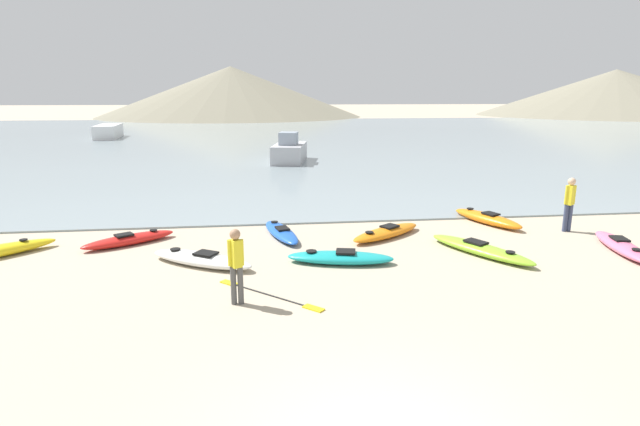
{
  "coord_description": "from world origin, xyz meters",
  "views": [
    {
      "loc": [
        -1.43,
        -4.85,
        4.15
      ],
      "look_at": [
        0.46,
        10.29,
        0.5
      ],
      "focal_mm": 28.0,
      "sensor_mm": 36.0,
      "label": 1
    }
  ],
  "objects_px": {
    "kayak_on_sand_0": "(487,218)",
    "kayak_on_sand_3": "(201,259)",
    "kayak_on_sand_8": "(386,232)",
    "person_near_waterline": "(570,201)",
    "kayak_on_sand_7": "(340,258)",
    "kayak_on_sand_4": "(621,246)",
    "moored_boat_1": "(108,131)",
    "kayak_on_sand_1": "(281,232)",
    "kayak_on_sand_2": "(129,239)",
    "moored_boat_0": "(289,151)",
    "person_near_foreground": "(236,262)",
    "kayak_on_sand_5": "(480,249)",
    "loose_paddle": "(269,295)"
  },
  "relations": [
    {
      "from": "loose_paddle",
      "to": "kayak_on_sand_8",
      "type": "bearing_deg",
      "value": 48.28
    },
    {
      "from": "kayak_on_sand_0",
      "to": "person_near_waterline",
      "type": "bearing_deg",
      "value": -31.75
    },
    {
      "from": "kayak_on_sand_8",
      "to": "person_near_waterline",
      "type": "relative_size",
      "value": 1.59
    },
    {
      "from": "kayak_on_sand_7",
      "to": "person_near_waterline",
      "type": "height_order",
      "value": "person_near_waterline"
    },
    {
      "from": "kayak_on_sand_4",
      "to": "kayak_on_sand_8",
      "type": "relative_size",
      "value": 1.11
    },
    {
      "from": "kayak_on_sand_2",
      "to": "kayak_on_sand_8",
      "type": "relative_size",
      "value": 0.94
    },
    {
      "from": "kayak_on_sand_1",
      "to": "kayak_on_sand_3",
      "type": "relative_size",
      "value": 0.95
    },
    {
      "from": "kayak_on_sand_0",
      "to": "person_near_waterline",
      "type": "height_order",
      "value": "person_near_waterline"
    },
    {
      "from": "kayak_on_sand_1",
      "to": "person_near_waterline",
      "type": "bearing_deg",
      "value": -3.51
    },
    {
      "from": "kayak_on_sand_0",
      "to": "kayak_on_sand_7",
      "type": "bearing_deg",
      "value": -148.56
    },
    {
      "from": "kayak_on_sand_0",
      "to": "kayak_on_sand_8",
      "type": "xyz_separation_m",
      "value": [
        -3.69,
        -1.17,
        -0.02
      ]
    },
    {
      "from": "person_near_waterline",
      "to": "moored_boat_0",
      "type": "bearing_deg",
      "value": 113.84
    },
    {
      "from": "kayak_on_sand_1",
      "to": "moored_boat_1",
      "type": "relative_size",
      "value": 0.48
    },
    {
      "from": "kayak_on_sand_1",
      "to": "moored_boat_0",
      "type": "xyz_separation_m",
      "value": [
        1.32,
        16.4,
        0.57
      ]
    },
    {
      "from": "kayak_on_sand_5",
      "to": "loose_paddle",
      "type": "relative_size",
      "value": 1.44
    },
    {
      "from": "person_near_foreground",
      "to": "moored_boat_1",
      "type": "relative_size",
      "value": 0.28
    },
    {
      "from": "kayak_on_sand_4",
      "to": "moored_boat_0",
      "type": "bearing_deg",
      "value": 112.19
    },
    {
      "from": "kayak_on_sand_1",
      "to": "person_near_foreground",
      "type": "distance_m",
      "value": 5.03
    },
    {
      "from": "kayak_on_sand_8",
      "to": "moored_boat_1",
      "type": "xyz_separation_m",
      "value": [
        -17.84,
        36.22,
        0.53
      ]
    },
    {
      "from": "kayak_on_sand_3",
      "to": "kayak_on_sand_5",
      "type": "distance_m",
      "value": 7.27
    },
    {
      "from": "kayak_on_sand_1",
      "to": "kayak_on_sand_5",
      "type": "distance_m",
      "value": 5.69
    },
    {
      "from": "kayak_on_sand_4",
      "to": "moored_boat_1",
      "type": "distance_m",
      "value": 45.14
    },
    {
      "from": "person_near_waterline",
      "to": "moored_boat_1",
      "type": "bearing_deg",
      "value": 122.96
    },
    {
      "from": "kayak_on_sand_2",
      "to": "moored_boat_0",
      "type": "relative_size",
      "value": 0.56
    },
    {
      "from": "kayak_on_sand_3",
      "to": "moored_boat_0",
      "type": "bearing_deg",
      "value": 79.69
    },
    {
      "from": "kayak_on_sand_3",
      "to": "moored_boat_0",
      "type": "height_order",
      "value": "moored_boat_0"
    },
    {
      "from": "moored_boat_1",
      "to": "person_near_waterline",
      "type": "bearing_deg",
      "value": -57.04
    },
    {
      "from": "moored_boat_0",
      "to": "moored_boat_1",
      "type": "bearing_deg",
      "value": 129.66
    },
    {
      "from": "kayak_on_sand_4",
      "to": "kayak_on_sand_8",
      "type": "bearing_deg",
      "value": 160.35
    },
    {
      "from": "moored_boat_1",
      "to": "kayak_on_sand_1",
      "type": "bearing_deg",
      "value": -67.61
    },
    {
      "from": "person_near_foreground",
      "to": "moored_boat_0",
      "type": "xyz_separation_m",
      "value": [
        2.43,
        21.24,
        -0.2
      ]
    },
    {
      "from": "kayak_on_sand_0",
      "to": "moored_boat_0",
      "type": "xyz_separation_m",
      "value": [
        -5.48,
        15.7,
        0.54
      ]
    },
    {
      "from": "loose_paddle",
      "to": "person_near_foreground",
      "type": "bearing_deg",
      "value": -151.18
    },
    {
      "from": "kayak_on_sand_3",
      "to": "kayak_on_sand_4",
      "type": "xyz_separation_m",
      "value": [
        11.16,
        -0.26,
        -0.0
      ]
    },
    {
      "from": "kayak_on_sand_0",
      "to": "kayak_on_sand_3",
      "type": "distance_m",
      "value": 9.4
    },
    {
      "from": "kayak_on_sand_7",
      "to": "moored_boat_0",
      "type": "relative_size",
      "value": 0.62
    },
    {
      "from": "kayak_on_sand_1",
      "to": "loose_paddle",
      "type": "bearing_deg",
      "value": -96.08
    },
    {
      "from": "kayak_on_sand_2",
      "to": "person_near_foreground",
      "type": "relative_size",
      "value": 1.6
    },
    {
      "from": "person_near_foreground",
      "to": "moored_boat_1",
      "type": "height_order",
      "value": "person_near_foreground"
    },
    {
      "from": "kayak_on_sand_8",
      "to": "kayak_on_sand_3",
      "type": "bearing_deg",
      "value": -160.27
    },
    {
      "from": "kayak_on_sand_8",
      "to": "loose_paddle",
      "type": "distance_m",
      "value": 5.39
    },
    {
      "from": "kayak_on_sand_0",
      "to": "moored_boat_1",
      "type": "distance_m",
      "value": 41.14
    },
    {
      "from": "kayak_on_sand_1",
      "to": "kayak_on_sand_7",
      "type": "distance_m",
      "value": 2.96
    },
    {
      "from": "kayak_on_sand_7",
      "to": "person_near_foreground",
      "type": "distance_m",
      "value": 3.41
    },
    {
      "from": "kayak_on_sand_1",
      "to": "kayak_on_sand_4",
      "type": "distance_m",
      "value": 9.43
    },
    {
      "from": "kayak_on_sand_7",
      "to": "person_near_foreground",
      "type": "xyz_separation_m",
      "value": [
        -2.48,
        -2.22,
        0.76
      ]
    },
    {
      "from": "kayak_on_sand_2",
      "to": "kayak_on_sand_4",
      "type": "distance_m",
      "value": 13.57
    },
    {
      "from": "kayak_on_sand_8",
      "to": "loose_paddle",
      "type": "bearing_deg",
      "value": -131.72
    },
    {
      "from": "kayak_on_sand_1",
      "to": "kayak_on_sand_2",
      "type": "xyz_separation_m",
      "value": [
        -4.31,
        -0.3,
        0.01
      ]
    },
    {
      "from": "kayak_on_sand_0",
      "to": "person_near_foreground",
      "type": "relative_size",
      "value": 1.8
    }
  ]
}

